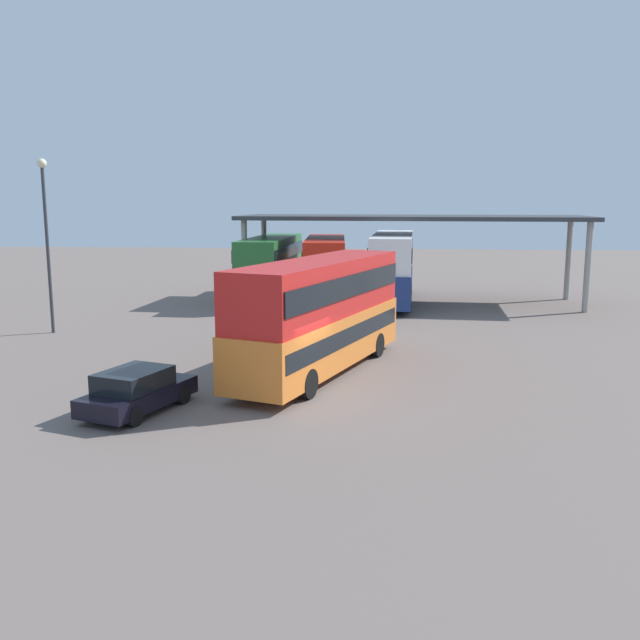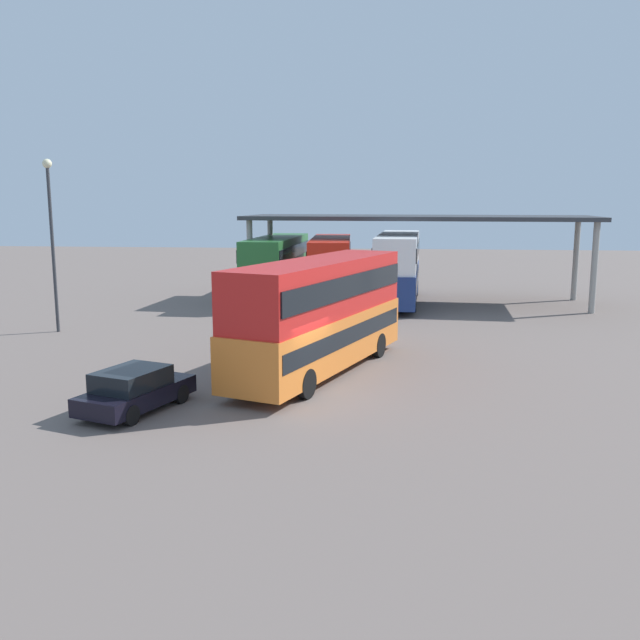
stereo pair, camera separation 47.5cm
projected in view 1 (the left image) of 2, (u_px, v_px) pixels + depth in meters
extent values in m
plane|color=#6D6059|center=(304.00, 397.00, 22.44)|extent=(140.00, 140.00, 0.00)
cube|color=orange|center=(320.00, 339.00, 25.48)|extent=(5.91, 10.90, 1.87)
cube|color=red|center=(320.00, 287.00, 25.14)|extent=(5.77, 10.68, 2.03)
cube|color=black|center=(320.00, 333.00, 25.44)|extent=(5.80, 10.51, 0.64)
cube|color=black|center=(320.00, 284.00, 25.13)|extent=(5.80, 10.51, 0.81)
cube|color=black|center=(370.00, 311.00, 30.19)|extent=(1.97, 0.79, 1.12)
cube|color=orange|center=(370.00, 291.00, 30.03)|extent=(1.63, 0.65, 0.36)
cylinder|color=black|center=(329.00, 340.00, 29.04)|extent=(0.60, 1.04, 1.00)
cylinder|color=black|center=(377.00, 345.00, 28.15)|extent=(0.60, 1.04, 1.00)
cylinder|color=black|center=(250.00, 377.00, 23.09)|extent=(0.60, 1.04, 1.00)
cylinder|color=black|center=(308.00, 384.00, 22.20)|extent=(0.60, 1.04, 1.00)
cube|color=black|center=(139.00, 396.00, 20.85)|extent=(2.87, 4.25, 0.55)
cube|color=black|center=(134.00, 379.00, 20.57)|extent=(2.18, 2.54, 0.58)
cylinder|color=black|center=(143.00, 389.00, 22.28)|extent=(0.38, 0.63, 0.60)
cylinder|color=black|center=(183.00, 395.00, 21.67)|extent=(0.38, 0.63, 0.60)
cylinder|color=black|center=(91.00, 410.00, 20.09)|extent=(0.38, 0.63, 0.60)
cylinder|color=black|center=(134.00, 416.00, 19.48)|extent=(0.38, 0.63, 0.60)
cube|color=silver|center=(271.00, 280.00, 44.43)|extent=(2.93, 11.12, 1.77)
cube|color=#26662D|center=(271.00, 252.00, 44.11)|extent=(2.84, 10.90, 1.92)
cube|color=black|center=(271.00, 277.00, 44.39)|extent=(2.95, 10.68, 0.60)
cube|color=black|center=(271.00, 251.00, 44.09)|extent=(2.95, 10.68, 0.77)
cube|color=black|center=(285.00, 268.00, 49.72)|extent=(2.15, 0.18, 1.06)
cube|color=orange|center=(285.00, 257.00, 49.57)|extent=(1.77, 0.14, 0.36)
cylinder|color=black|center=(265.00, 285.00, 48.04)|extent=(0.32, 1.01, 1.00)
cylinder|color=black|center=(297.00, 285.00, 47.77)|extent=(0.32, 1.01, 1.00)
cylinder|color=black|center=(242.00, 299.00, 41.35)|extent=(0.32, 1.01, 1.00)
cylinder|color=black|center=(279.00, 299.00, 41.08)|extent=(0.32, 1.01, 1.00)
cube|color=orange|center=(325.00, 283.00, 42.97)|extent=(2.97, 10.37, 1.79)
cube|color=red|center=(325.00, 253.00, 42.65)|extent=(2.89, 10.16, 1.94)
cube|color=black|center=(325.00, 280.00, 42.93)|extent=(2.99, 9.96, 0.61)
cube|color=black|center=(325.00, 252.00, 42.63)|extent=(2.99, 9.96, 0.78)
cube|color=black|center=(327.00, 271.00, 47.92)|extent=(2.07, 0.21, 1.07)
cube|color=orange|center=(327.00, 258.00, 47.77)|extent=(1.70, 0.17, 0.36)
cylinder|color=black|center=(310.00, 288.00, 46.26)|extent=(0.33, 1.01, 1.00)
cylinder|color=black|center=(343.00, 288.00, 46.19)|extent=(0.33, 1.01, 1.00)
cylinder|color=black|center=(306.00, 302.00, 40.00)|extent=(0.33, 1.01, 1.00)
cylinder|color=black|center=(343.00, 302.00, 39.94)|extent=(0.33, 1.01, 1.00)
cube|color=navy|center=(392.00, 282.00, 42.86)|extent=(3.04, 11.49, 1.91)
cube|color=white|center=(393.00, 251.00, 42.51)|extent=(2.96, 11.26, 2.07)
cube|color=black|center=(392.00, 279.00, 42.82)|extent=(3.06, 11.04, 0.65)
cube|color=black|center=(393.00, 249.00, 42.50)|extent=(3.06, 11.04, 0.83)
cube|color=black|center=(395.00, 269.00, 48.30)|extent=(2.07, 0.21, 1.15)
cube|color=orange|center=(395.00, 256.00, 48.14)|extent=(1.71, 0.17, 0.36)
cylinder|color=black|center=(378.00, 288.00, 46.59)|extent=(0.33, 1.01, 1.00)
cylinder|color=black|center=(410.00, 288.00, 46.29)|extent=(0.33, 1.01, 1.00)
cylinder|color=black|center=(371.00, 303.00, 39.71)|extent=(0.33, 1.01, 1.00)
cylinder|color=black|center=(409.00, 304.00, 39.41)|extent=(0.33, 1.01, 1.00)
cube|color=#33353A|center=(412.00, 218.00, 42.54)|extent=(21.79, 7.88, 0.25)
cylinder|color=#9E9B93|center=(568.00, 260.00, 44.12)|extent=(0.36, 0.36, 5.20)
cylinder|color=#9E9B93|center=(588.00, 268.00, 38.96)|extent=(0.36, 0.36, 5.20)
cylinder|color=#9E9B93|center=(264.00, 256.00, 47.07)|extent=(0.36, 0.36, 5.20)
cylinder|color=#9E9B93|center=(245.00, 263.00, 41.91)|extent=(0.36, 0.36, 5.20)
cylinder|color=#33353A|center=(48.00, 251.00, 32.68)|extent=(0.16, 0.16, 7.96)
sphere|color=beige|center=(42.00, 163.00, 31.96)|extent=(0.44, 0.44, 0.44)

